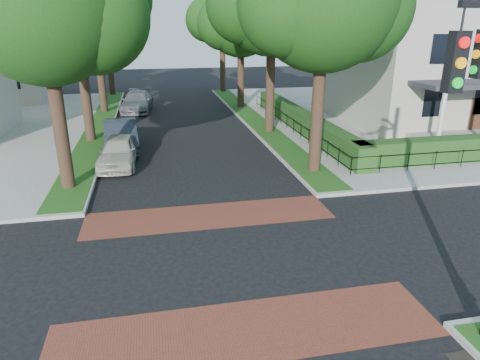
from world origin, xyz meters
name	(u,v)px	position (x,y,z in m)	size (l,w,h in m)	color
ground	(224,260)	(0.00, 0.00, 0.00)	(120.00, 120.00, 0.00)	black
sidewalk_ne	(426,112)	(19.50, 19.00, 0.07)	(30.00, 30.00, 0.15)	gray
crosswalk_far	(210,216)	(0.00, 3.20, 0.01)	(9.00, 2.20, 0.01)	brown
crosswalk_near	(247,330)	(0.00, -3.20, 0.01)	(9.00, 2.20, 0.01)	brown
storm_drain	(465,359)	(4.30, -5.00, 0.01)	(0.65, 0.45, 0.01)	black
grass_strip_ne	(253,118)	(5.40, 19.10, 0.16)	(1.60, 29.80, 0.02)	#184A15
grass_strip_nw	(100,125)	(-5.40, 19.10, 0.16)	(1.60, 29.80, 0.02)	#184A15
tree_right_mid	(273,0)	(5.61, 15.25, 7.99)	(8.25, 7.09, 11.22)	black
tree_right_far	(241,21)	(5.60, 24.22, 6.91)	(7.25, 6.23, 9.74)	black
tree_right_back	(223,17)	(5.60, 33.23, 7.27)	(7.50, 6.45, 10.20)	black
tree_left_near	(47,7)	(-5.40, 7.23, 7.27)	(7.50, 6.45, 10.20)	black
tree_left_far	(96,17)	(-5.40, 24.22, 7.12)	(7.00, 6.02, 9.86)	black
tree_left_back	(106,15)	(-5.40, 33.24, 7.41)	(7.75, 6.66, 10.44)	black
hedge_main_road	(302,120)	(7.70, 15.00, 0.75)	(1.00, 18.00, 1.20)	#1E4618
fence_main_road	(290,123)	(6.90, 15.00, 0.60)	(0.06, 18.00, 0.90)	black
house_victorian	(440,34)	(17.51, 15.92, 6.02)	(13.00, 13.05, 12.48)	#B7B1A4
parked_car_front	(118,151)	(-3.60, 10.03, 0.75)	(1.78, 4.43, 1.51)	beige
parked_car_middle	(121,136)	(-3.60, 12.95, 0.82)	(1.74, 5.00, 1.65)	#222933
parked_car_rear	(137,102)	(-2.96, 24.37, 0.78)	(2.20, 5.40, 1.57)	slate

